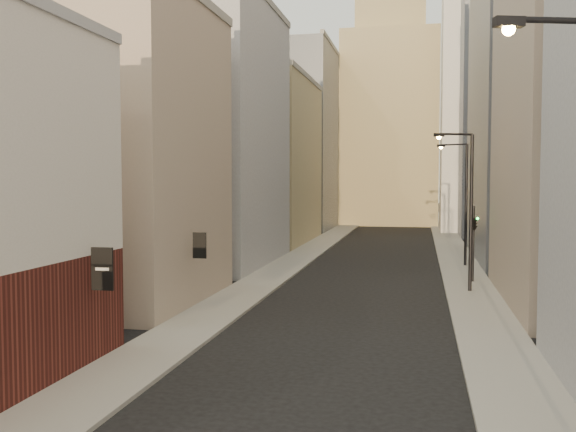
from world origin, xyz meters
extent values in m
cube|color=#9B988F|center=(-6.50, 55.00, 0.07)|extent=(3.00, 140.00, 0.15)
cube|color=#9B988F|center=(6.50, 55.00, 0.07)|extent=(3.00, 140.00, 0.15)
cube|color=black|center=(-7.30, 14.00, 3.60)|extent=(0.80, 0.08, 1.50)
cube|color=black|center=(-7.30, 24.00, 3.40)|extent=(0.70, 0.08, 1.30)
cube|color=tan|center=(-12.00, 26.00, 8.00)|extent=(8.00, 12.00, 16.00)
cube|color=#939297|center=(-12.00, 42.00, 10.00)|extent=(8.00, 16.00, 20.00)
cube|color=tan|center=(-12.00, 60.00, 8.50)|extent=(8.00, 18.00, 17.00)
cube|color=gray|center=(-12.00, 80.00, 12.00)|extent=(8.00, 20.00, 24.00)
cube|color=gray|center=(12.00, 50.00, 13.00)|extent=(8.00, 20.00, 26.00)
cube|color=gray|center=(18.00, 78.00, 25.00)|extent=(20.00, 22.00, 50.00)
cube|color=tan|center=(-1.00, 92.00, 14.00)|extent=(14.00, 14.00, 28.00)
cube|color=tan|center=(-1.00, 92.00, 31.00)|extent=(10.00, 10.00, 6.00)
cube|color=silver|center=(10.00, 78.00, 17.00)|extent=(8.00, 8.00, 34.00)
cylinder|color=black|center=(6.24, 7.85, 9.94)|extent=(2.15, 0.77, 0.13)
cube|color=black|center=(5.18, 7.53, 9.89)|extent=(0.65, 0.41, 0.20)
sphere|color=gold|center=(5.18, 7.53, 9.74)|extent=(0.27, 0.27, 0.27)
cylinder|color=black|center=(6.39, 32.48, 4.65)|extent=(0.21, 0.21, 9.30)
cylinder|color=black|center=(5.44, 32.08, 9.30)|extent=(1.96, 0.91, 0.12)
cube|color=black|center=(4.49, 31.69, 9.25)|extent=(0.61, 0.43, 0.19)
sphere|color=gold|center=(4.49, 31.69, 9.11)|extent=(0.25, 0.25, 0.25)
cylinder|color=black|center=(6.90, 44.00, 4.67)|extent=(0.21, 0.21, 9.35)
cylinder|color=black|center=(5.95, 44.44, 9.35)|extent=(1.94, 0.98, 0.12)
cube|color=black|center=(5.01, 44.87, 9.30)|extent=(0.61, 0.45, 0.19)
sphere|color=gold|center=(5.01, 44.87, 9.16)|extent=(0.25, 0.25, 0.25)
cylinder|color=black|center=(6.83, 36.12, 2.50)|extent=(0.16, 0.16, 5.00)
imported|color=black|center=(6.83, 36.12, 4.20)|extent=(0.72, 0.72, 1.51)
sphere|color=#19E533|center=(7.08, 36.12, 4.20)|extent=(0.16, 0.16, 0.16)
camera|label=1|loc=(3.45, -6.29, 6.70)|focal=40.00mm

